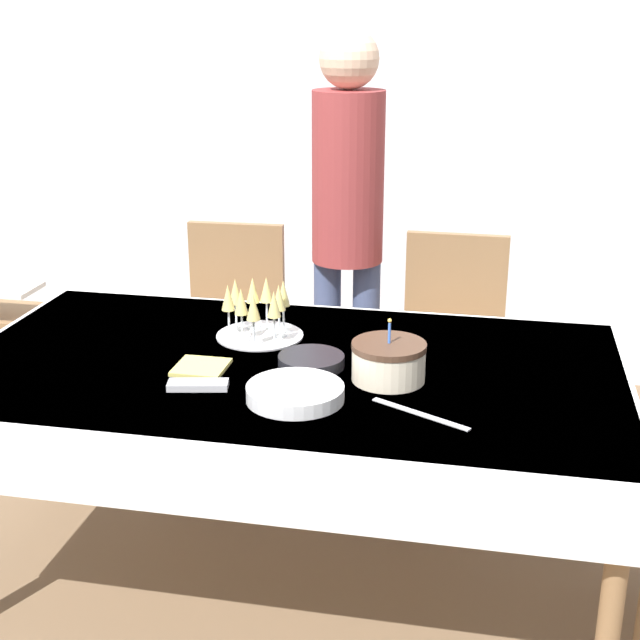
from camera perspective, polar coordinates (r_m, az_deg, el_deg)
name	(u,v)px	position (r m, az deg, el deg)	size (l,w,h in m)	color
ground_plane	(290,578)	(3.07, -1.92, -16.18)	(12.00, 12.00, 0.00)	brown
wall_back	(379,104)	(4.42, 3.82, 13.66)	(8.00, 0.05, 2.70)	silver
dining_table	(288,393)	(2.74, -2.08, -4.70)	(2.02, 1.12, 0.77)	white
dining_chair_far_left	(232,331)	(3.69, -5.67, -0.73)	(0.43, 0.43, 0.95)	olive
dining_chair_far_right	(451,347)	(3.54, 8.38, -1.73)	(0.43, 0.43, 0.95)	olive
birthday_cake	(389,361)	(2.56, 4.41, -2.66)	(0.22, 0.22, 0.19)	beige
champagne_tray	(258,308)	(2.88, -4.01, 0.79)	(0.28, 0.28, 0.18)	silver
plate_stack_main	(295,393)	(2.44, -1.60, -4.68)	(0.27, 0.27, 0.04)	white
plate_stack_dessert	(311,361)	(2.66, -0.56, -2.64)	(0.20, 0.20, 0.03)	black
cake_knife	(420,414)	(2.38, 6.42, -5.99)	(0.27, 0.16, 0.00)	silver
fork_pile	(198,385)	(2.54, -7.82, -4.14)	(0.18, 0.09, 0.02)	silver
napkin_pile	(201,367)	(2.67, -7.62, -3.02)	(0.15, 0.15, 0.01)	#E0D166
person_standing	(348,208)	(3.51, 1.78, 7.17)	(0.28, 0.28, 1.72)	#3F4C72
high_chair	(13,332)	(4.01, -19.06, -0.71)	(0.33, 0.35, 0.71)	olive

